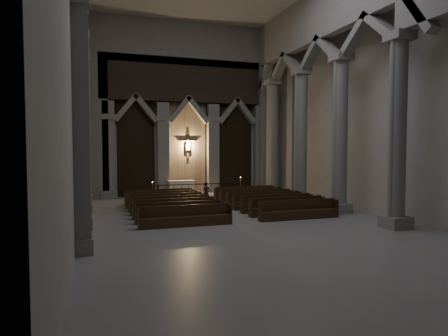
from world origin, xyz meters
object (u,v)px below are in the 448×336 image
at_px(candle_stand_right, 241,192).
at_px(worshipper, 206,193).
at_px(altar, 181,187).
at_px(pews, 221,205).
at_px(candle_stand_left, 153,196).
at_px(altar_rail, 196,189).

height_order(candle_stand_right, worshipper, candle_stand_right).
relative_size(altar, candle_stand_right, 1.32).
bearing_deg(pews, candle_stand_left, 120.07).
height_order(candle_stand_left, worshipper, worshipper).
xyz_separation_m(candle_stand_left, pews, (2.89, -4.99, -0.04)).
xyz_separation_m(pews, worshipper, (-0.02, 2.77, 0.35)).
relative_size(candle_stand_left, worshipper, 0.95).
height_order(altar, altar_rail, altar).
xyz_separation_m(altar, pews, (0.66, -7.02, -0.32)).
height_order(altar, worshipper, worshipper).
bearing_deg(candle_stand_left, altar_rail, 4.75).
bearing_deg(candle_stand_right, altar, 151.97).
distance_m(altar, pews, 7.05).
bearing_deg(candle_stand_left, worshipper, -37.77).
xyz_separation_m(candle_stand_right, worshipper, (-3.04, -2.29, 0.27)).
bearing_deg(worshipper, pews, -95.07).
xyz_separation_m(altar, candle_stand_left, (-2.23, -2.03, -0.29)).
relative_size(candle_stand_right, worshipper, 1.07).
relative_size(candle_stand_left, candle_stand_right, 0.89).
height_order(pews, worshipper, worshipper).
bearing_deg(worshipper, candle_stand_right, 31.48).
height_order(candle_stand_left, candle_stand_right, candle_stand_right).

